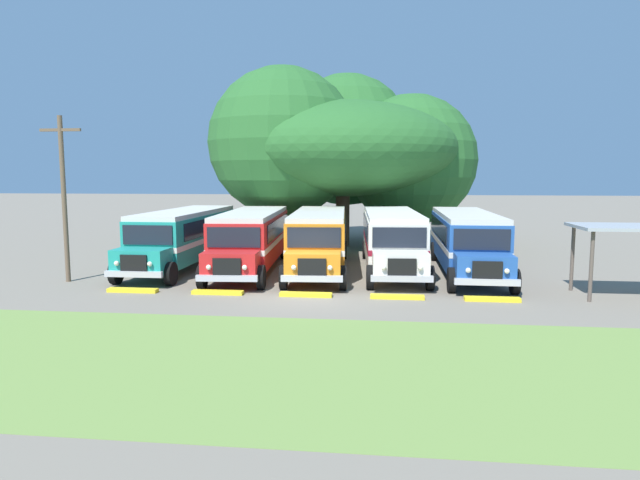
% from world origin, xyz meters
% --- Properties ---
extents(ground_plane, '(220.00, 220.00, 0.00)m').
position_xyz_m(ground_plane, '(0.00, 0.00, 0.00)').
color(ground_plane, slate).
extents(foreground_grass_strip, '(80.00, 8.41, 0.01)m').
position_xyz_m(foreground_grass_strip, '(0.00, -7.67, 0.00)').
color(foreground_grass_strip, olive).
rests_on(foreground_grass_strip, ground_plane).
extents(parked_bus_slot_0, '(2.69, 10.84, 2.82)m').
position_xyz_m(parked_bus_slot_0, '(-7.08, 6.05, 1.58)').
color(parked_bus_slot_0, teal).
rests_on(parked_bus_slot_0, ground_plane).
extents(parked_bus_slot_1, '(3.31, 10.93, 2.82)m').
position_xyz_m(parked_bus_slot_1, '(-3.49, 5.59, 1.58)').
color(parked_bus_slot_1, red).
rests_on(parked_bus_slot_1, ground_plane).
extents(parked_bus_slot_2, '(3.27, 10.93, 2.82)m').
position_xyz_m(parked_bus_slot_2, '(-0.19, 5.89, 1.58)').
color(parked_bus_slot_2, orange).
rests_on(parked_bus_slot_2, ground_plane).
extents(parked_bus_slot_3, '(3.17, 10.91, 2.82)m').
position_xyz_m(parked_bus_slot_3, '(3.32, 6.27, 1.58)').
color(parked_bus_slot_3, silver).
rests_on(parked_bus_slot_3, ground_plane).
extents(parked_bus_slot_4, '(2.78, 10.85, 2.82)m').
position_xyz_m(parked_bus_slot_4, '(6.84, 5.96, 1.58)').
color(parked_bus_slot_4, '#23519E').
rests_on(parked_bus_slot_4, ground_plane).
extents(curb_wheelstop_0, '(2.00, 0.36, 0.15)m').
position_xyz_m(curb_wheelstop_0, '(-6.89, -0.27, 0.07)').
color(curb_wheelstop_0, yellow).
rests_on(curb_wheelstop_0, ground_plane).
extents(curb_wheelstop_1, '(2.00, 0.36, 0.15)m').
position_xyz_m(curb_wheelstop_1, '(-3.45, -0.27, 0.07)').
color(curb_wheelstop_1, yellow).
rests_on(curb_wheelstop_1, ground_plane).
extents(curb_wheelstop_2, '(2.00, 0.36, 0.15)m').
position_xyz_m(curb_wheelstop_2, '(0.00, -0.27, 0.07)').
color(curb_wheelstop_2, yellow).
rests_on(curb_wheelstop_2, ground_plane).
extents(curb_wheelstop_3, '(2.00, 0.36, 0.15)m').
position_xyz_m(curb_wheelstop_3, '(3.45, -0.27, 0.07)').
color(curb_wheelstop_3, yellow).
rests_on(curb_wheelstop_3, ground_plane).
extents(curb_wheelstop_4, '(2.00, 0.36, 0.15)m').
position_xyz_m(curb_wheelstop_4, '(6.89, -0.27, 0.07)').
color(curb_wheelstop_4, yellow).
rests_on(curb_wheelstop_4, ground_plane).
extents(broad_shade_tree, '(17.21, 15.18, 11.67)m').
position_xyz_m(broad_shade_tree, '(0.27, 16.05, 6.40)').
color(broad_shade_tree, brown).
rests_on(broad_shade_tree, ground_plane).
extents(utility_pole, '(1.80, 0.20, 7.08)m').
position_xyz_m(utility_pole, '(-10.66, 1.52, 3.79)').
color(utility_pole, brown).
rests_on(utility_pole, ground_plane).
extents(waiting_shelter, '(3.60, 2.60, 2.72)m').
position_xyz_m(waiting_shelter, '(11.90, 1.05, 2.45)').
color(waiting_shelter, brown).
rests_on(waiting_shelter, ground_plane).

